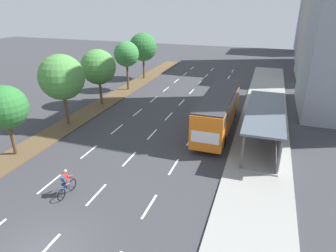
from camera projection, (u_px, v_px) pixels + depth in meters
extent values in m
cube|color=brown|center=(103.00, 104.00, 33.62)|extent=(2.60, 52.00, 0.12)
cube|color=gray|center=(263.00, 123.00, 28.44)|extent=(4.50, 52.00, 0.15)
cube|color=white|center=(49.00, 184.00, 19.12)|extent=(0.14, 2.28, 0.01)
cube|color=white|center=(89.00, 152.00, 23.17)|extent=(0.14, 2.28, 0.01)
cube|color=white|center=(117.00, 129.00, 27.21)|extent=(0.14, 2.28, 0.01)
cube|color=white|center=(138.00, 112.00, 31.26)|extent=(0.14, 2.28, 0.01)
cube|color=white|center=(154.00, 99.00, 35.31)|extent=(0.14, 2.28, 0.01)
cube|color=white|center=(166.00, 89.00, 39.35)|extent=(0.14, 2.28, 0.01)
cube|color=white|center=(176.00, 81.00, 43.40)|extent=(0.14, 2.28, 0.01)
cube|color=white|center=(185.00, 74.00, 47.45)|extent=(0.14, 2.28, 0.01)
cube|color=white|center=(192.00, 68.00, 51.49)|extent=(0.14, 2.28, 0.01)
cube|color=white|center=(45.00, 251.00, 14.04)|extent=(0.14, 2.28, 0.01)
cube|color=white|center=(97.00, 194.00, 18.09)|extent=(0.14, 2.28, 0.01)
cube|color=white|center=(129.00, 159.00, 22.13)|extent=(0.14, 2.28, 0.01)
cube|color=white|center=(152.00, 134.00, 26.18)|extent=(0.14, 2.28, 0.01)
cube|color=white|center=(169.00, 116.00, 30.23)|extent=(0.14, 2.28, 0.01)
cube|color=white|center=(182.00, 102.00, 34.27)|extent=(0.14, 2.28, 0.01)
cube|color=white|center=(192.00, 92.00, 38.32)|extent=(0.14, 2.28, 0.01)
cube|color=white|center=(200.00, 83.00, 42.37)|extent=(0.14, 2.28, 0.01)
cube|color=white|center=(206.00, 76.00, 46.41)|extent=(0.14, 2.28, 0.01)
cube|color=white|center=(212.00, 69.00, 50.46)|extent=(0.14, 2.28, 0.01)
cube|color=white|center=(149.00, 206.00, 17.06)|extent=(0.14, 2.28, 0.01)
cube|color=white|center=(174.00, 167.00, 21.10)|extent=(0.14, 2.28, 0.01)
cube|color=white|center=(190.00, 140.00, 25.15)|extent=(0.14, 2.28, 0.01)
cube|color=white|center=(202.00, 120.00, 29.20)|extent=(0.14, 2.28, 0.01)
cube|color=white|center=(211.00, 106.00, 33.24)|extent=(0.14, 2.28, 0.01)
cube|color=white|center=(218.00, 94.00, 37.29)|extent=(0.14, 2.28, 0.01)
cube|color=white|center=(224.00, 85.00, 41.33)|extent=(0.14, 2.28, 0.01)
cube|color=white|center=(229.00, 77.00, 45.38)|extent=(0.14, 2.28, 0.01)
cube|color=white|center=(233.00, 71.00, 49.43)|extent=(0.14, 2.28, 0.01)
cube|color=gray|center=(261.00, 142.00, 24.35)|extent=(2.60, 10.06, 0.10)
cylinder|color=#56565B|center=(242.00, 151.00, 20.01)|extent=(0.16, 0.16, 2.60)
cylinder|color=#56565B|center=(252.00, 107.00, 28.33)|extent=(0.16, 0.16, 2.60)
cylinder|color=#56565B|center=(279.00, 156.00, 19.31)|extent=(0.16, 0.16, 2.60)
cylinder|color=#56565B|center=(278.00, 109.00, 27.63)|extent=(0.16, 0.16, 2.60)
cube|color=gray|center=(280.00, 129.00, 23.45)|extent=(0.10, 9.56, 2.34)
cube|color=#4C5660|center=(266.00, 111.00, 23.28)|extent=(2.90, 10.46, 0.16)
cube|color=orange|center=(218.00, 110.00, 26.53)|extent=(2.50, 11.20, 2.80)
cube|color=#2D3D4C|center=(219.00, 101.00, 26.19)|extent=(2.54, 10.30, 0.90)
cube|color=#333338|center=(219.00, 95.00, 25.95)|extent=(2.45, 10.98, 0.12)
cube|color=#2D3D4C|center=(228.00, 90.00, 31.28)|extent=(2.25, 0.06, 1.54)
cube|color=white|center=(205.00, 138.00, 21.71)|extent=(2.12, 0.04, 0.90)
cylinder|color=black|center=(213.00, 110.00, 30.40)|extent=(0.30, 1.00, 1.00)
cylinder|color=black|center=(234.00, 113.00, 29.76)|extent=(0.30, 1.00, 1.00)
cylinder|color=black|center=(197.00, 138.00, 24.36)|extent=(0.30, 1.00, 1.00)
cylinder|color=black|center=(223.00, 142.00, 23.71)|extent=(0.30, 1.00, 1.00)
torus|color=black|center=(73.00, 185.00, 18.44)|extent=(0.06, 0.72, 0.72)
torus|color=black|center=(61.00, 195.00, 17.48)|extent=(0.06, 0.72, 0.72)
cylinder|color=#234C99|center=(66.00, 186.00, 17.85)|extent=(0.05, 0.94, 0.05)
cylinder|color=#234C99|center=(66.00, 189.00, 17.83)|extent=(0.05, 0.57, 0.42)
cylinder|color=#234C99|center=(64.00, 187.00, 17.66)|extent=(0.04, 0.04, 0.40)
cube|color=black|center=(64.00, 184.00, 17.59)|extent=(0.12, 0.24, 0.06)
cylinder|color=black|center=(71.00, 178.00, 18.17)|extent=(0.46, 0.04, 0.04)
cube|color=red|center=(65.00, 178.00, 17.61)|extent=(0.30, 0.36, 0.59)
cube|color=#23669E|center=(63.00, 179.00, 17.46)|extent=(0.26, 0.26, 0.42)
sphere|color=beige|center=(65.00, 171.00, 17.55)|extent=(0.20, 0.20, 0.20)
cylinder|color=#4C4C56|center=(64.00, 184.00, 17.78)|extent=(0.12, 0.42, 0.25)
cylinder|color=#4C4C56|center=(66.00, 186.00, 18.03)|extent=(0.10, 0.17, 0.41)
cylinder|color=#4C4C56|center=(67.00, 184.00, 17.71)|extent=(0.12, 0.42, 0.25)
cylinder|color=#4C4C56|center=(70.00, 186.00, 17.96)|extent=(0.10, 0.17, 0.41)
cylinder|color=red|center=(65.00, 175.00, 17.83)|extent=(0.09, 0.47, 0.28)
cylinder|color=red|center=(70.00, 176.00, 17.73)|extent=(0.09, 0.47, 0.28)
cylinder|color=brown|center=(13.00, 138.00, 22.14)|extent=(0.28, 0.28, 2.59)
sphere|color=#2D7533|center=(5.00, 107.00, 21.16)|extent=(3.16, 3.16, 3.16)
cylinder|color=brown|center=(66.00, 109.00, 27.49)|extent=(0.28, 0.28, 2.99)
sphere|color=#4C8E42|center=(62.00, 77.00, 26.29)|extent=(4.07, 4.07, 4.07)
cylinder|color=brown|center=(101.00, 92.00, 33.03)|extent=(0.28, 0.28, 2.75)
sphere|color=#4C8E42|center=(98.00, 67.00, 31.93)|extent=(3.79, 3.79, 3.79)
cylinder|color=brown|center=(128.00, 76.00, 38.29)|extent=(0.28, 0.28, 3.39)
sphere|color=#38843D|center=(126.00, 54.00, 37.16)|extent=(3.16, 3.16, 3.16)
cylinder|color=brown|center=(144.00, 68.00, 43.96)|extent=(0.28, 0.28, 3.05)
sphere|color=#2D7533|center=(143.00, 47.00, 42.76)|extent=(4.02, 4.02, 4.02)
cube|color=#A39E93|center=(330.00, 25.00, 42.01)|extent=(7.00, 9.13, 15.23)
cube|color=gray|center=(324.00, 13.00, 64.61)|extent=(9.75, 9.30, 16.74)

